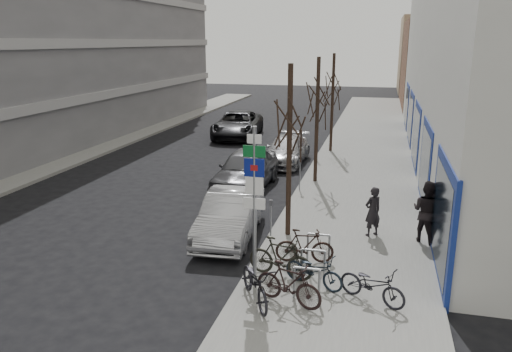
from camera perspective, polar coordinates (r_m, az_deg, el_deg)
The scene contains 25 objects.
ground at distance 13.83m, azimuth -10.03°, elevation -11.38°, with size 120.00×120.00×0.00m, color black.
sidewalk_east at distance 22.08m, azimuth 11.64°, elevation -1.05°, with size 5.00×70.00×0.15m, color slate.
sidewalk_west at distance 27.42m, azimuth -22.69°, elevation 1.23°, with size 3.00×70.00×0.15m, color slate.
brick_building_far at distance 51.84m, azimuth 23.26°, elevation 11.63°, with size 12.00×14.00×8.00m, color brown.
tan_building_far at distance 66.75m, azimuth 21.84°, elevation 12.74°, with size 13.00×12.00×9.00m, color #937A5B.
highway_sign_pole at distance 12.14m, azimuth -0.17°, elevation -2.43°, with size 0.55×0.10×4.20m.
bike_rack at distance 13.11m, azimuth 6.53°, elevation -9.60°, with size 0.66×2.26×0.83m.
tree_near at distance 15.10m, azimuth 3.90°, elevation 7.43°, with size 1.80×1.80×5.50m.
tree_mid at distance 21.48m, azimuth 7.09°, elevation 9.66°, with size 1.80×1.80×5.50m.
tree_far at distance 27.92m, azimuth 8.82°, elevation 10.85°, with size 1.80×1.80×5.50m.
meter_front at distance 15.47m, azimuth 1.71°, elevation -4.53°, with size 0.10×0.08×1.27m.
meter_mid at distance 20.64m, azimuth 5.03°, elevation 0.49°, with size 0.10×0.08×1.27m.
meter_back at distance 25.94m, azimuth 7.00°, elevation 3.48°, with size 0.10×0.08×1.27m.
bike_near_left at distance 11.93m, azimuth -0.09°, elevation -11.76°, with size 0.57×1.88×1.15m, color black.
bike_near_right at distance 11.90m, azimuth 3.75°, elevation -12.13°, with size 0.52×1.74×1.06m, color black.
bike_mid_curb at distance 12.76m, azimuth 6.64°, elevation -10.39°, with size 0.49×1.63×0.99m, color black.
bike_mid_inner at distance 13.13m, azimuth 2.80°, elevation -9.26°, with size 0.54×1.82×1.11m, color black.
bike_far_curb at distance 12.28m, azimuth 13.18°, elevation -11.69°, with size 0.51×1.69×1.03m, color black.
bike_far_inner at distance 14.02m, azimuth 5.57°, elevation -7.92°, with size 0.49×1.64×1.00m, color black.
parked_car_front at distance 16.05m, azimuth -2.98°, elevation -4.49°, with size 1.55×4.45×1.47m, color #B3B3B8.
parked_car_mid at distance 21.26m, azimuth -1.18°, elevation 0.78°, with size 1.99×4.94×1.68m, color #4E4E53.
parked_car_back at distance 25.79m, azimuth 3.48°, elevation 2.95°, with size 1.91×4.69×1.36m, color #959499.
lane_car at distance 32.83m, azimuth -2.11°, elevation 5.90°, with size 2.78×6.03×1.68m, color black.
pedestrian_near at distance 16.12m, azimuth 13.20°, elevation -3.97°, with size 0.58×0.38×1.60m, color black.
pedestrian_far at distance 16.08m, azimuth 18.95°, elevation -3.80°, with size 0.72×0.49×1.96m, color black.
Camera 1 is at (5.27, -11.22, 6.13)m, focal length 35.00 mm.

